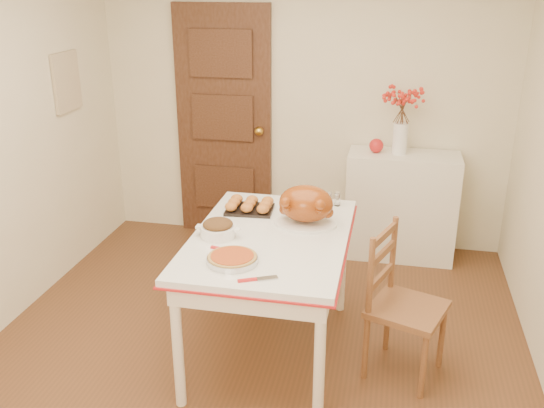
% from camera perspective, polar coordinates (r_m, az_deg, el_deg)
% --- Properties ---
extents(floor, '(3.50, 4.00, 0.00)m').
position_cam_1_polar(floor, '(3.87, -2.21, -15.04)').
color(floor, '#54341D').
rests_on(floor, ground).
extents(wall_back, '(3.50, 0.00, 2.50)m').
position_cam_1_polar(wall_back, '(5.18, 2.97, 9.68)').
color(wall_back, beige).
rests_on(wall_back, ground).
extents(door_back, '(0.85, 0.06, 2.06)m').
position_cam_1_polar(door_back, '(5.35, -4.60, 7.60)').
color(door_back, '#381C0F').
rests_on(door_back, ground).
extents(photo_board, '(0.03, 0.35, 0.45)m').
position_cam_1_polar(photo_board, '(4.97, -19.04, 11.00)').
color(photo_board, beige).
rests_on(photo_board, ground).
extents(sideboard, '(0.91, 0.40, 0.91)m').
position_cam_1_polar(sideboard, '(5.14, 12.19, -0.17)').
color(sideboard, white).
rests_on(sideboard, floor).
extents(kitchen_table, '(0.94, 1.37, 0.82)m').
position_cam_1_polar(kitchen_table, '(3.77, -0.16, -8.68)').
color(kitchen_table, silver).
rests_on(kitchen_table, floor).
extents(chair_oak, '(0.52, 0.52, 0.93)m').
position_cam_1_polar(chair_oak, '(3.64, 12.84, -9.45)').
color(chair_oak, brown).
rests_on(chair_oak, floor).
extents(berry_vase, '(0.28, 0.28, 0.53)m').
position_cam_1_polar(berry_vase, '(4.93, 12.26, 7.67)').
color(berry_vase, white).
rests_on(berry_vase, sideboard).
extents(apple, '(0.12, 0.12, 0.12)m').
position_cam_1_polar(apple, '(4.98, 9.94, 5.51)').
color(apple, red).
rests_on(apple, sideboard).
extents(turkey_platter, '(0.46, 0.41, 0.25)m').
position_cam_1_polar(turkey_platter, '(3.68, 3.26, -0.15)').
color(turkey_platter, '#9E420E').
rests_on(turkey_platter, kitchen_table).
extents(pumpkin_pie, '(0.32, 0.32, 0.06)m').
position_cam_1_polar(pumpkin_pie, '(3.24, -3.82, -5.14)').
color(pumpkin_pie, '#A84018').
rests_on(pumpkin_pie, kitchen_table).
extents(stuffing_dish, '(0.27, 0.21, 0.10)m').
position_cam_1_polar(stuffing_dish, '(3.55, -5.18, -2.34)').
color(stuffing_dish, '#443217').
rests_on(stuffing_dish, kitchen_table).
extents(rolls_tray, '(0.32, 0.26, 0.08)m').
position_cam_1_polar(rolls_tray, '(3.92, -2.15, -0.11)').
color(rolls_tray, '#C16B29').
rests_on(rolls_tray, kitchen_table).
extents(pie_server, '(0.22, 0.14, 0.01)m').
position_cam_1_polar(pie_server, '(3.07, -1.37, -7.16)').
color(pie_server, silver).
rests_on(pie_server, kitchen_table).
extents(carving_knife, '(0.26, 0.11, 0.01)m').
position_cam_1_polar(carving_knife, '(3.38, -3.97, -4.47)').
color(carving_knife, silver).
rests_on(carving_knife, kitchen_table).
extents(drinking_glass, '(0.06, 0.06, 0.11)m').
position_cam_1_polar(drinking_glass, '(4.06, 2.56, 0.84)').
color(drinking_glass, white).
rests_on(drinking_glass, kitchen_table).
extents(shaker_pair, '(0.10, 0.04, 0.10)m').
position_cam_1_polar(shaker_pair, '(4.03, 5.86, 0.51)').
color(shaker_pair, white).
rests_on(shaker_pair, kitchen_table).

